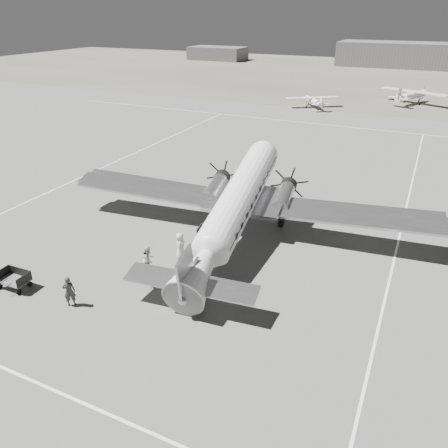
# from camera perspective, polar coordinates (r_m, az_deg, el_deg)

# --- Properties ---
(ground) EXTENTS (260.00, 260.00, 0.00)m
(ground) POSITION_cam_1_polar(r_m,az_deg,el_deg) (30.49, -2.29, -3.36)
(ground) COLOR slate
(ground) RESTS_ON ground
(taxi_line_near) EXTENTS (60.00, 0.15, 0.01)m
(taxi_line_near) POSITION_cam_1_polar(r_m,az_deg,el_deg) (21.64, -20.63, -19.95)
(taxi_line_near) COLOR white
(taxi_line_near) RESTS_ON ground
(taxi_line_right) EXTENTS (0.15, 80.00, 0.01)m
(taxi_line_right) POSITION_cam_1_polar(r_m,az_deg,el_deg) (27.87, 20.48, -8.33)
(taxi_line_right) COLOR white
(taxi_line_right) RESTS_ON ground
(taxi_line_left) EXTENTS (0.15, 60.00, 0.01)m
(taxi_line_left) POSITION_cam_1_polar(r_m,az_deg,el_deg) (47.62, -16.28, 6.76)
(taxi_line_left) COLOR white
(taxi_line_left) RESTS_ON ground
(taxi_line_horizon) EXTENTS (90.00, 0.15, 0.01)m
(taxi_line_horizon) POSITION_cam_1_polar(r_m,az_deg,el_deg) (66.37, 14.10, 12.38)
(taxi_line_horizon) COLOR white
(taxi_line_horizon) RESTS_ON ground
(grass_infield) EXTENTS (260.00, 90.00, 0.01)m
(grass_infield) POSITION_cam_1_polar(r_m,az_deg,el_deg) (120.04, 20.02, 17.57)
(grass_infield) COLOR #6A6759
(grass_infield) RESTS_ON ground
(hangar_main) EXTENTS (42.00, 14.00, 6.60)m
(hangar_main) POSITION_cam_1_polar(r_m,az_deg,el_deg) (144.12, 23.58, 19.57)
(hangar_main) COLOR #606060
(hangar_main) RESTS_ON ground
(shed_secondary) EXTENTS (18.00, 10.00, 4.00)m
(shed_secondary) POSITION_cam_1_polar(r_m,az_deg,el_deg) (154.52, -0.84, 21.40)
(shed_secondary) COLOR #565656
(shed_secondary) RESTS_ON ground
(dc3_airliner) EXTENTS (29.97, 22.38, 5.34)m
(dc3_airliner) POSITION_cam_1_polar(r_m,az_deg,el_deg) (30.51, 1.60, 2.29)
(dc3_airliner) COLOR #BDBDC0
(dc3_airliner) RESTS_ON ground
(light_plane_left) EXTENTS (11.80, 11.35, 1.91)m
(light_plane_left) POSITION_cam_1_polar(r_m,az_deg,el_deg) (78.26, 11.57, 15.36)
(light_plane_left) COLOR white
(light_plane_left) RESTS_ON ground
(light_plane_right) EXTENTS (14.99, 13.86, 2.50)m
(light_plane_right) POSITION_cam_1_polar(r_m,az_deg,el_deg) (86.41, 23.35, 15.02)
(light_plane_right) COLOR white
(light_plane_right) RESTS_ON ground
(baggage_cart_near) EXTENTS (1.64, 1.22, 0.88)m
(baggage_cart_near) POSITION_cam_1_polar(r_m,az_deg,el_deg) (27.11, -9.57, -6.78)
(baggage_cart_near) COLOR #565656
(baggage_cart_near) RESTS_ON ground
(baggage_cart_far) EXTENTS (1.97, 1.42, 1.09)m
(baggage_cart_far) POSITION_cam_1_polar(r_m,az_deg,el_deg) (29.09, -25.76, -6.59)
(baggage_cart_far) COLOR #565656
(baggage_cart_far) RESTS_ON ground
(ground_crew) EXTENTS (0.81, 0.77, 1.86)m
(ground_crew) POSITION_cam_1_polar(r_m,az_deg,el_deg) (26.08, -19.57, -8.28)
(ground_crew) COLOR #303030
(ground_crew) RESTS_ON ground
(ramp_agent) EXTENTS (0.76, 0.95, 1.88)m
(ramp_agent) POSITION_cam_1_polar(r_m,az_deg,el_deg) (27.88, -9.80, -4.59)
(ramp_agent) COLOR silver
(ramp_agent) RESTS_ON ground
(passenger) EXTENTS (0.88, 1.09, 1.92)m
(passenger) POSITION_cam_1_polar(r_m,az_deg,el_deg) (29.06, -5.72, -2.90)
(passenger) COLOR silver
(passenger) RESTS_ON ground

